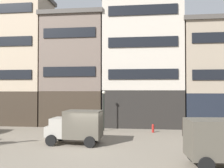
% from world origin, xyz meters
% --- Properties ---
extents(ground_plane, '(120.00, 120.00, 0.00)m').
position_xyz_m(ground_plane, '(0.00, 0.00, 0.00)').
color(ground_plane, slate).
extents(building_far_left, '(8.89, 5.82, 16.13)m').
position_xyz_m(building_far_left, '(-11.81, 10.81, 8.11)').
color(building_far_left, '#33281E').
rests_on(building_far_left, ground_plane).
extents(building_center_left, '(7.64, 5.82, 13.33)m').
position_xyz_m(building_center_left, '(-3.90, 10.81, 6.71)').
color(building_center_left, '#33281E').
rests_on(building_center_left, ground_plane).
extents(building_center_right, '(9.41, 5.82, 15.13)m').
position_xyz_m(building_center_right, '(4.28, 10.81, 7.61)').
color(building_center_right, black).
rests_on(building_center_right, ground_plane).
extents(building_far_right, '(7.62, 5.82, 12.13)m').
position_xyz_m(building_far_right, '(12.44, 10.81, 6.11)').
color(building_far_right, black).
rests_on(building_far_right, ground_plane).
extents(delivery_truck_near, '(4.42, 2.30, 2.62)m').
position_xyz_m(delivery_truck_near, '(-1.03, 0.75, 1.42)').
color(delivery_truck_near, gray).
rests_on(delivery_truck_near, ground_plane).
extents(delivery_truck_far, '(4.48, 2.44, 2.62)m').
position_xyz_m(delivery_truck_far, '(8.48, -3.58, 1.42)').
color(delivery_truck_far, '#2D3823').
rests_on(delivery_truck_far, ground_plane).
extents(pedestrian_officer, '(0.37, 0.37, 1.79)m').
position_xyz_m(pedestrian_officer, '(7.96, 4.84, 0.98)').
color(pedestrian_officer, black).
rests_on(pedestrian_officer, ground_plane).
extents(streetlamp_curbside, '(0.32, 0.32, 4.12)m').
position_xyz_m(streetlamp_curbside, '(0.25, 6.67, 2.67)').
color(streetlamp_curbside, black).
rests_on(streetlamp_curbside, ground_plane).
extents(fire_hydrant_curbside, '(0.24, 0.24, 0.83)m').
position_xyz_m(fire_hydrant_curbside, '(5.24, 6.33, 0.43)').
color(fire_hydrant_curbside, maroon).
rests_on(fire_hydrant_curbside, ground_plane).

